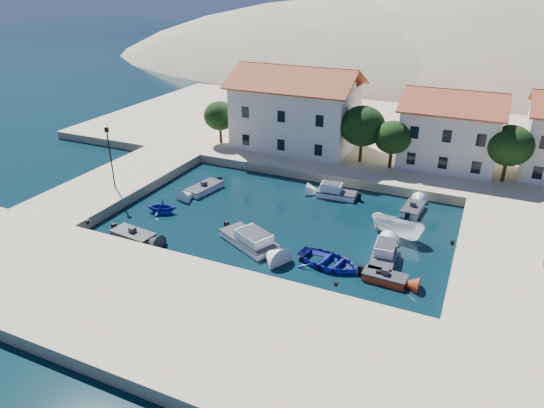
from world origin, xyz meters
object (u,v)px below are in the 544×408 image
at_px(building_left, 296,106).
at_px(cabin_cruiser_east, 383,257).
at_px(building_mid, 451,127).
at_px(boat_east, 396,236).
at_px(cabin_cruiser_south, 249,239).
at_px(rowboat_south, 328,265).
at_px(lamppost, 110,152).

height_order(building_left, cabin_cruiser_east, building_left).
relative_size(building_mid, boat_east, 2.19).
relative_size(cabin_cruiser_south, rowboat_south, 1.18).
relative_size(cabin_cruiser_south, boat_east, 1.24).
xyz_separation_m(rowboat_south, cabin_cruiser_east, (3.76, 2.15, 0.48)).
bearing_deg(cabin_cruiser_east, rowboat_south, 115.14).
bearing_deg(building_left, lamppost, -119.90).
bearing_deg(cabin_cruiser_east, building_mid, -9.81).
relative_size(building_left, boat_east, 3.06).
bearing_deg(cabin_cruiser_east, lamppost, 82.71).
height_order(rowboat_south, cabin_cruiser_east, cabin_cruiser_east).
height_order(building_left, boat_east, building_left).
distance_m(rowboat_south, cabin_cruiser_east, 4.36).
bearing_deg(rowboat_south, cabin_cruiser_east, -49.82).
height_order(building_mid, cabin_cruiser_east, building_mid).
relative_size(rowboat_south, boat_east, 1.05).
bearing_deg(lamppost, rowboat_south, -8.20).
distance_m(building_left, rowboat_south, 27.08).
height_order(rowboat_south, boat_east, boat_east).
distance_m(rowboat_south, boat_east, 7.84).
height_order(lamppost, boat_east, lamppost).
distance_m(cabin_cruiser_south, rowboat_south, 7.15).
xyz_separation_m(cabin_cruiser_east, boat_east, (0.11, 4.67, -0.48)).
relative_size(rowboat_south, cabin_cruiser_east, 1.12).
distance_m(building_left, lamppost, 23.10).
bearing_deg(lamppost, cabin_cruiser_east, -2.64).
distance_m(lamppost, cabin_cruiser_south, 17.42).
distance_m(cabin_cruiser_south, cabin_cruiser_east, 11.02).
bearing_deg(rowboat_south, building_left, 37.96).
relative_size(lamppost, rowboat_south, 1.24).
bearing_deg(cabin_cruiser_south, rowboat_south, 23.45).
relative_size(lamppost, cabin_cruiser_east, 1.38).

